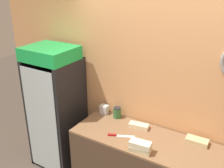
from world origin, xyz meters
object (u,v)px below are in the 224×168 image
beverage_cooler (58,102)px  sandwich_flat_left (197,141)px  condiment_jar (117,113)px  sandwich_flat_right (139,126)px  sandwich_stack_middle (140,144)px  sandwich_stack_bottom (140,149)px  napkin_dispenser (104,109)px  chefs_knife (117,135)px

beverage_cooler → sandwich_flat_left: bearing=4.5°
beverage_cooler → condiment_jar: beverage_cooler is taller
sandwich_flat_left → sandwich_flat_right: 0.72m
sandwich_stack_middle → condiment_jar: (-0.59, 0.52, -0.02)m
sandwich_stack_bottom → condiment_jar: 0.79m
beverage_cooler → napkin_dispenser: beverage_cooler is taller
sandwich_flat_right → sandwich_stack_bottom: bearing=-62.5°
sandwich_stack_bottom → sandwich_stack_middle: size_ratio=1.01×
sandwich_flat_right → chefs_knife: 0.33m
sandwich_flat_right → napkin_dispenser: bearing=171.1°
beverage_cooler → condiment_jar: size_ratio=12.42×
chefs_knife → napkin_dispenser: napkin_dispenser is taller
sandwich_stack_bottom → sandwich_stack_middle: (-0.00, 0.00, 0.06)m
chefs_knife → condiment_jar: (-0.23, 0.39, 0.07)m
chefs_knife → condiment_jar: bearing=120.8°
condiment_jar → sandwich_flat_right: bearing=-12.6°
beverage_cooler → sandwich_stack_middle: (1.48, -0.32, 0.02)m
sandwich_flat_right → chefs_knife: size_ratio=0.85×
sandwich_stack_bottom → sandwich_flat_right: (-0.23, 0.43, -0.00)m
beverage_cooler → sandwich_stack_bottom: (1.48, -0.32, -0.04)m
beverage_cooler → sandwich_flat_left: (1.98, 0.16, -0.05)m
sandwich_stack_middle → chefs_knife: sandwich_stack_middle is taller
chefs_knife → sandwich_stack_bottom: bearing=-19.6°
beverage_cooler → chefs_knife: beverage_cooler is taller
sandwich_flat_left → sandwich_flat_right: sandwich_flat_left is taller
napkin_dispenser → condiment_jar: bearing=-2.2°
beverage_cooler → sandwich_flat_right: bearing=5.0°
sandwich_stack_middle → sandwich_flat_left: bearing=44.3°
sandwich_stack_middle → sandwich_flat_left: size_ratio=0.97×
sandwich_flat_left → condiment_jar: bearing=178.2°
sandwich_stack_bottom → chefs_knife: bearing=160.4°
sandwich_flat_left → sandwich_stack_bottom: bearing=-135.7°
sandwich_flat_right → napkin_dispenser: 0.59m
condiment_jar → chefs_knife: bearing=-59.2°
sandwich_flat_right → condiment_jar: (-0.37, 0.08, 0.05)m
sandwich_stack_middle → chefs_knife: bearing=160.4°
sandwich_stack_bottom → sandwich_stack_middle: 0.06m
sandwich_stack_middle → sandwich_flat_right: size_ratio=0.94×
chefs_knife → condiment_jar: 0.45m
sandwich_flat_right → condiment_jar: size_ratio=1.77×
beverage_cooler → condiment_jar: (0.89, 0.19, -0.00)m
sandwich_flat_right → napkin_dispenser: size_ratio=2.19×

